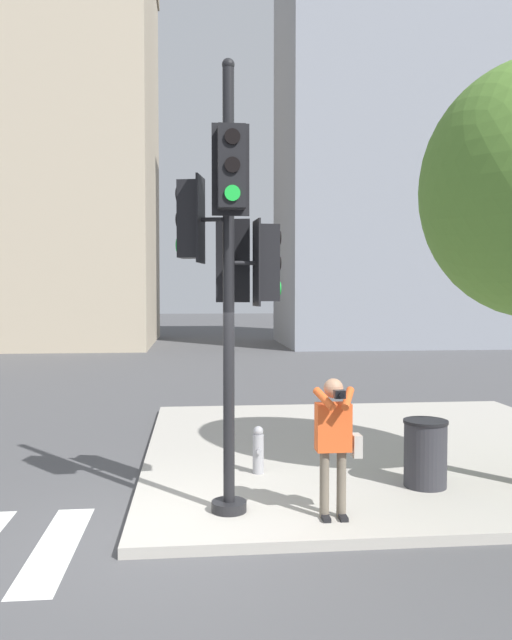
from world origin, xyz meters
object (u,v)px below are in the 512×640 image
fire_hydrant (258,450)px  trash_bin (425,453)px  traffic_signal_pole (230,255)px  person_photographer (335,435)px

fire_hydrant → trash_bin: trash_bin is taller
traffic_signal_pole → fire_hydrant: 3.14m
traffic_signal_pole → person_photographer: (1.18, -0.36, -2.08)m
fire_hydrant → trash_bin: 2.33m
fire_hydrant → person_photographer: bearing=-69.6°
traffic_signal_pole → person_photographer: 2.42m
fire_hydrant → traffic_signal_pole: bearing=-107.8°
traffic_signal_pole → trash_bin: bearing=14.3°
person_photographer → trash_bin: person_photographer is taller
fire_hydrant → trash_bin: size_ratio=0.76×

